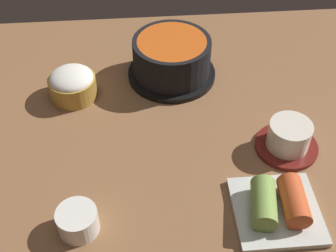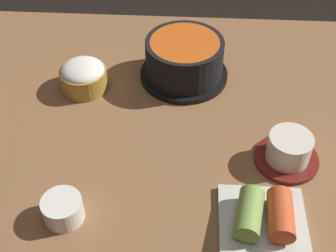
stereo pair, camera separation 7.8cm
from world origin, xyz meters
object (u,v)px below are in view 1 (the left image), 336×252
at_px(stone_pot, 172,58).
at_px(tea_cup_with_saucer, 288,138).
at_px(rice_bowl, 72,84).
at_px(kimchi_plate, 278,206).
at_px(side_bowl_near, 78,220).

bearing_deg(stone_pot, tea_cup_with_saucer, -50.23).
bearing_deg(rice_bowl, kimchi_plate, -42.80).
bearing_deg(rice_bowl, tea_cup_with_saucer, -24.33).
relative_size(rice_bowl, side_bowl_near, 1.49).
height_order(kimchi_plate, side_bowl_near, kimchi_plate).
xyz_separation_m(rice_bowl, side_bowl_near, (0.03, -0.30, -0.01)).
height_order(stone_pot, rice_bowl, stone_pot).
height_order(stone_pot, side_bowl_near, stone_pot).
height_order(tea_cup_with_saucer, side_bowl_near, tea_cup_with_saucer).
bearing_deg(stone_pot, kimchi_plate, -69.59).
xyz_separation_m(stone_pot, tea_cup_with_saucer, (0.18, -0.22, -0.02)).
bearing_deg(side_bowl_near, rice_bowl, 94.91).
height_order(rice_bowl, side_bowl_near, rice_bowl).
relative_size(kimchi_plate, side_bowl_near, 2.14).
height_order(stone_pot, tea_cup_with_saucer, stone_pot).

